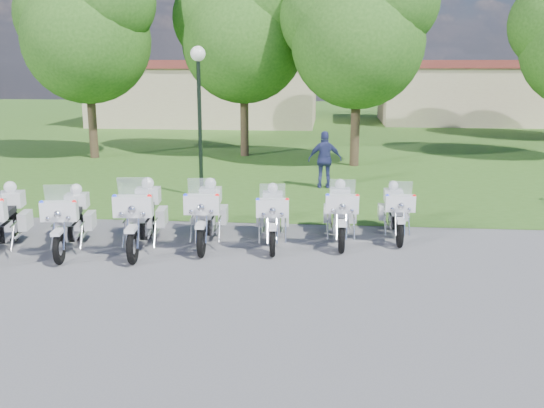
# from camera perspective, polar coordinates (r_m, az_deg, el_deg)

# --- Properties ---
(ground) EXTENTS (100.00, 100.00, 0.00)m
(ground) POSITION_cam_1_polar(r_m,az_deg,el_deg) (12.72, -3.97, -5.34)
(ground) COLOR slate
(ground) RESTS_ON ground
(grass_lawn) EXTENTS (100.00, 48.00, 0.01)m
(grass_lawn) POSITION_cam_1_polar(r_m,az_deg,el_deg) (39.14, 2.46, 7.39)
(grass_lawn) COLOR #39651F
(grass_lawn) RESTS_ON ground
(motorcycle_1) EXTENTS (1.16, 2.53, 1.72)m
(motorcycle_1) POSITION_cam_1_polar(r_m,az_deg,el_deg) (14.33, -24.14, -1.36)
(motorcycle_1) COLOR black
(motorcycle_1) RESTS_ON ground
(motorcycle_2) EXTENTS (1.05, 2.39, 1.62)m
(motorcycle_2) POSITION_cam_1_polar(r_m,az_deg,el_deg) (13.96, -18.49, -1.41)
(motorcycle_2) COLOR black
(motorcycle_2) RESTS_ON ground
(motorcycle_3) EXTENTS (1.03, 2.62, 1.76)m
(motorcycle_3) POSITION_cam_1_polar(r_m,az_deg,el_deg) (13.64, -12.13, -1.09)
(motorcycle_3) COLOR black
(motorcycle_3) RESTS_ON ground
(motorcycle_4) EXTENTS (0.92, 2.48, 1.66)m
(motorcycle_4) POSITION_cam_1_polar(r_m,az_deg,el_deg) (13.79, -6.15, -0.89)
(motorcycle_4) COLOR black
(motorcycle_4) RESTS_ON ground
(motorcycle_5) EXTENTS (0.87, 2.29, 1.54)m
(motorcycle_5) POSITION_cam_1_polar(r_m,az_deg,el_deg) (13.69, 0.05, -1.14)
(motorcycle_5) COLOR black
(motorcycle_5) RESTS_ON ground
(motorcycle_6) EXTENTS (0.78, 2.35, 1.58)m
(motorcycle_6) POSITION_cam_1_polar(r_m,az_deg,el_deg) (14.03, 6.48, -0.79)
(motorcycle_6) COLOR black
(motorcycle_6) RESTS_ON ground
(motorcycle_7) EXTENTS (0.72, 2.18, 1.46)m
(motorcycle_7) POSITION_cam_1_polar(r_m,az_deg,el_deg) (14.57, 11.58, -0.65)
(motorcycle_7) COLOR black
(motorcycle_7) RESTS_ON ground
(lamp_post) EXTENTS (0.44, 0.44, 4.48)m
(lamp_post) POSITION_cam_1_polar(r_m,az_deg,el_deg) (18.27, -6.91, 11.03)
(lamp_post) COLOR black
(lamp_post) RESTS_ON ground
(tree_0) EXTENTS (6.12, 5.22, 8.16)m
(tree_0) POSITION_cam_1_polar(r_m,az_deg,el_deg) (26.95, -17.17, 15.62)
(tree_0) COLOR #38281C
(tree_0) RESTS_ON ground
(tree_1) EXTENTS (6.05, 5.17, 8.07)m
(tree_1) POSITION_cam_1_polar(r_m,az_deg,el_deg) (26.39, -2.79, 16.10)
(tree_1) COLOR #38281C
(tree_1) RESTS_ON ground
(tree_2) EXTENTS (5.95, 5.08, 7.94)m
(tree_2) POSITION_cam_1_polar(r_m,az_deg,el_deg) (24.03, 8.00, 16.05)
(tree_2) COLOR #38281C
(tree_2) RESTS_ON ground
(building_west) EXTENTS (14.56, 8.32, 4.10)m
(building_west) POSITION_cam_1_polar(r_m,az_deg,el_deg) (40.72, -6.04, 10.47)
(building_west) COLOR tan
(building_west) RESTS_ON ground
(building_east) EXTENTS (11.44, 7.28, 4.10)m
(building_east) POSITION_cam_1_polar(r_m,az_deg,el_deg) (42.88, 17.79, 10.06)
(building_east) COLOR tan
(building_east) RESTS_ON ground
(bystander_c) EXTENTS (1.12, 0.54, 1.85)m
(bystander_c) POSITION_cam_1_polar(r_m,az_deg,el_deg) (19.76, 5.00, 4.15)
(bystander_c) COLOR navy
(bystander_c) RESTS_ON ground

